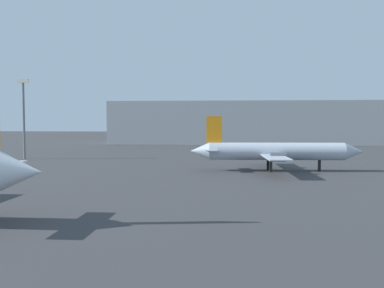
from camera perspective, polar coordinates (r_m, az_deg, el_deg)
airplane_distant at (r=69.72m, az=11.27°, el=-1.00°), size 28.45×22.82×9.02m
light_mast_left at (r=96.92m, az=-22.06°, el=3.90°), size 2.40×0.50×17.21m
terminal_building at (r=151.55m, az=6.75°, el=2.91°), size 93.62×19.82×15.09m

